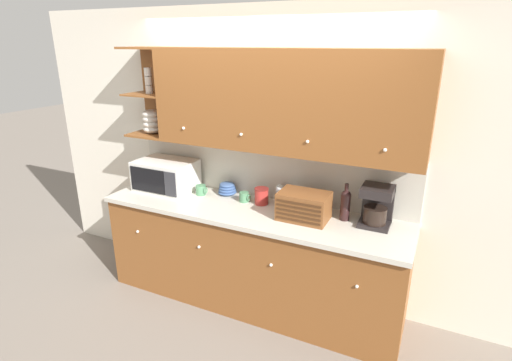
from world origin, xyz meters
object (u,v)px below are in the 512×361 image
Objects in this scene: mug at (244,197)px; bread_box at (304,206)px; mug_blue_second at (201,190)px; bowl_stack_on_counter at (227,189)px; wine_bottle at (345,204)px; coffee_maker at (377,205)px; storage_canister at (261,196)px; microwave at (166,175)px; wine_glass at (280,190)px.

bread_box reaches higher than mug.
mug is (0.45, 0.02, -0.00)m from mug_blue_second.
bowl_stack_on_counter is 1.15m from wine_bottle.
wine_bottle is (1.14, -0.09, 0.08)m from bowl_stack_on_counter.
mug_blue_second is at bearing -178.71° from wine_bottle.
bowl_stack_on_counter is at bearing 177.32° from coffee_maker.
bread_box is 1.24× the size of coffee_maker.
coffee_maker reaches higher than bread_box.
storage_canister reaches higher than mug_blue_second.
storage_canister is 0.75m from wine_bottle.
microwave reaches higher than mug.
bowl_stack_on_counter is at bearing 165.41° from bread_box.
mug_blue_second reaches higher than mug.
bread_box is (1.05, -0.10, 0.07)m from mug_blue_second.
mug_blue_second is 1.36m from wine_bottle.
coffee_maker is (0.99, 0.01, 0.09)m from storage_canister.
wine_glass is (0.54, 0.00, 0.07)m from bowl_stack_on_counter.
storage_canister is 0.46× the size of coffee_maker.
wine_glass is (1.14, 0.14, -0.02)m from microwave.
bread_box is at bearing -5.49° from mug_blue_second.
mug is 1.16m from coffee_maker.
microwave is 1.98m from coffee_maker.
coffee_maker is (1.60, 0.05, 0.11)m from mug_blue_second.
mug is at bearing -161.96° from wine_glass.
bread_box is (0.83, -0.22, 0.06)m from bowl_stack_on_counter.
bread_box is 1.29× the size of wine_bottle.
microwave is 1.72× the size of coffee_maker.
wine_glass reaches higher than mug_blue_second.
microwave is 1.15m from wine_glass.
bread_box is at bearing -11.41° from mug.
bowl_stack_on_counter is (0.60, 0.14, -0.09)m from microwave.
wine_bottle is at bearing -8.48° from wine_glass.
bread_box is at bearing -36.64° from wine_glass.
storage_canister is at bearing 7.33° from mug.
mug_blue_second is at bearing -177.35° from mug.
mug is 0.66× the size of storage_canister.
wine_glass reaches higher than bowl_stack_on_counter.
storage_canister is at bearing -179.42° from coffee_maker.
bowl_stack_on_counter is 0.57× the size of wine_bottle.
microwave is 5.18× the size of mug_blue_second.
wine_bottle is at bearing 1.29° from mug_blue_second.
bread_box is (1.44, -0.08, -0.03)m from microwave.
coffee_maker is at bearing 15.65° from bread_box.
mug_blue_second is 0.25m from bowl_stack_on_counter.
wine_bottle is at bearing 23.31° from bread_box.
mug_blue_second is 1.60m from coffee_maker.
bowl_stack_on_counter is 1.19× the size of storage_canister.
wine_glass reaches higher than mug.
mug is at bearing 168.59° from bread_box.
coffee_maker is at bearing 5.01° from wine_bottle.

